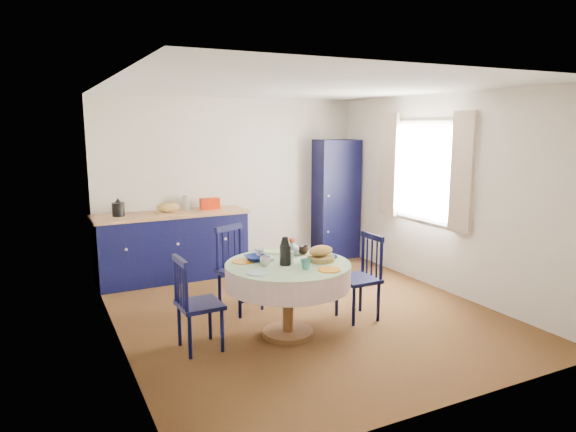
% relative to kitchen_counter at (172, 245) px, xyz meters
% --- Properties ---
extents(floor, '(4.50, 4.50, 0.00)m').
position_rel_kitchen_counter_xyz_m(floor, '(1.00, -1.96, -0.48)').
color(floor, black).
rests_on(floor, ground).
extents(ceiling, '(4.50, 4.50, 0.00)m').
position_rel_kitchen_counter_xyz_m(ceiling, '(1.00, -1.96, 2.02)').
color(ceiling, white).
rests_on(ceiling, wall_back).
extents(wall_back, '(4.00, 0.02, 2.50)m').
position_rel_kitchen_counter_xyz_m(wall_back, '(1.00, 0.29, 0.77)').
color(wall_back, silver).
rests_on(wall_back, floor).
extents(wall_left, '(0.02, 4.50, 2.50)m').
position_rel_kitchen_counter_xyz_m(wall_left, '(-1.00, -1.96, 0.77)').
color(wall_left, silver).
rests_on(wall_left, floor).
extents(wall_right, '(0.02, 4.50, 2.50)m').
position_rel_kitchen_counter_xyz_m(wall_right, '(3.00, -1.96, 0.77)').
color(wall_right, silver).
rests_on(wall_right, floor).
extents(window, '(0.10, 1.74, 1.45)m').
position_rel_kitchen_counter_xyz_m(window, '(2.95, -1.66, 1.05)').
color(window, white).
rests_on(window, wall_right).
extents(kitchen_counter, '(2.09, 0.68, 1.17)m').
position_rel_kitchen_counter_xyz_m(kitchen_counter, '(0.00, 0.00, 0.00)').
color(kitchen_counter, black).
rests_on(kitchen_counter, floor).
extents(pantry_cabinet, '(0.69, 0.52, 1.88)m').
position_rel_kitchen_counter_xyz_m(pantry_cabinet, '(2.66, 0.04, 0.46)').
color(pantry_cabinet, black).
rests_on(pantry_cabinet, floor).
extents(dining_table, '(1.25, 1.25, 1.04)m').
position_rel_kitchen_counter_xyz_m(dining_table, '(0.56, -2.47, 0.16)').
color(dining_table, '#503217').
rests_on(dining_table, floor).
extents(chair_left, '(0.40, 0.42, 0.92)m').
position_rel_kitchen_counter_xyz_m(chair_left, '(-0.37, -2.38, -0.01)').
color(chair_left, black).
rests_on(chair_left, floor).
extents(chair_far, '(0.56, 0.55, 0.98)m').
position_rel_kitchen_counter_xyz_m(chair_far, '(0.37, -1.55, 0.02)').
color(chair_far, black).
rests_on(chair_far, floor).
extents(chair_right, '(0.40, 0.42, 0.94)m').
position_rel_kitchen_counter_xyz_m(chair_right, '(1.49, -2.40, -0.00)').
color(chair_right, black).
rests_on(chair_right, floor).
extents(mug_a, '(0.11, 0.11, 0.09)m').
position_rel_kitchen_counter_xyz_m(mug_a, '(0.33, -2.43, 0.32)').
color(mug_a, silver).
rests_on(mug_a, dining_table).
extents(mug_b, '(0.11, 0.11, 0.10)m').
position_rel_kitchen_counter_xyz_m(mug_b, '(0.61, -2.74, 0.33)').
color(mug_b, '#337C73').
rests_on(mug_b, dining_table).
extents(mug_c, '(0.11, 0.11, 0.09)m').
position_rel_kitchen_counter_xyz_m(mug_c, '(0.86, -2.22, 0.32)').
color(mug_c, black).
rests_on(mug_c, dining_table).
extents(mug_d, '(0.11, 0.11, 0.10)m').
position_rel_kitchen_counter_xyz_m(mug_d, '(0.39, -2.14, 0.33)').
color(mug_d, silver).
rests_on(mug_d, dining_table).
extents(cobalt_bowl, '(0.22, 0.22, 0.05)m').
position_rel_kitchen_counter_xyz_m(cobalt_bowl, '(0.30, -2.24, 0.30)').
color(cobalt_bowl, navy).
rests_on(cobalt_bowl, dining_table).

